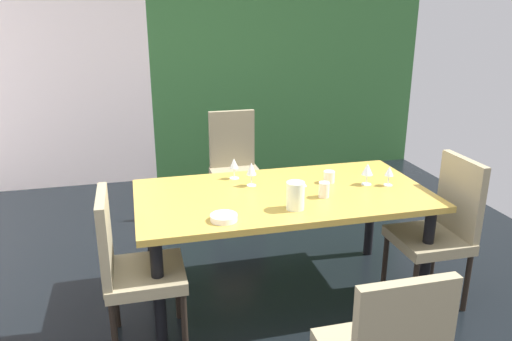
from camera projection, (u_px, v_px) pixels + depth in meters
name	position (u px, v px, depth m)	size (l,w,h in m)	color
ground_plane	(257.00, 313.00, 3.27)	(5.40, 5.84, 0.02)	black
back_panel_interior	(37.00, 56.00, 5.09)	(2.23, 0.10, 2.83)	silver
garden_window_panel	(289.00, 50.00, 5.72)	(3.17, 0.10, 2.83)	#306130
dining_table	(283.00, 204.00, 3.27)	(1.89, 0.98, 0.75)	#B8933B
chair_right_near	(441.00, 225.00, 3.27)	(0.44, 0.44, 0.99)	gray
chair_left_near	(130.00, 263.00, 2.81)	(0.44, 0.44, 0.95)	gray
chair_head_far	(235.00, 163.00, 4.54)	(0.44, 0.45, 1.00)	gray
wine_glass_west	(251.00, 169.00, 3.33)	(0.07, 0.07, 0.16)	silver
wine_glass_south	(234.00, 164.00, 3.47)	(0.07, 0.07, 0.15)	silver
wine_glass_near_shelf	(367.00, 170.00, 3.35)	(0.08, 0.08, 0.15)	silver
wine_glass_near_window	(389.00, 172.00, 3.34)	(0.06, 0.06, 0.13)	silver
serving_bowl_corner	(224.00, 218.00, 2.81)	(0.15, 0.15, 0.04)	white
cup_right	(324.00, 190.00, 3.15)	(0.07, 0.07, 0.10)	silver
cup_rear	(329.00, 177.00, 3.41)	(0.08, 0.08, 0.08)	white
pitcher_east	(296.00, 195.00, 2.96)	(0.12, 0.11, 0.17)	#E9F3CE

